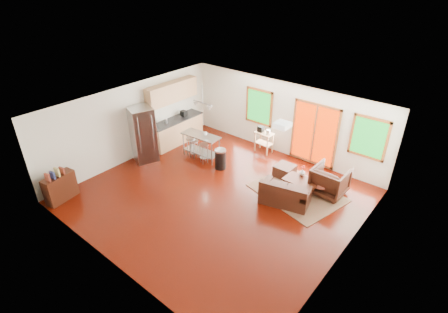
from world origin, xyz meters
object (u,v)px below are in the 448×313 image
Objects in this scene: island at (201,142)px; armchair at (330,180)px; loveseat at (285,195)px; coffee_table at (301,182)px; kitchen_cart at (264,135)px; rug at (297,193)px; ottoman at (285,171)px; refrigerator at (143,134)px.

armchair is at bearing 10.31° from island.
loveseat is 1.07× the size of island.
kitchen_cart reaches higher than coffee_table.
kitchen_cart is (1.42, 1.71, 0.06)m from island.
kitchen_cart is at bearing 146.22° from rug.
island is at bearing -164.62° from ottoman.
loveseat is at bearing -95.16° from coffee_table.
kitchen_cart is at bearing 50.26° from island.
armchair is at bearing 33.75° from coffee_table.
coffee_table is at bearing 79.64° from rug.
rug is 0.35m from coffee_table.
armchair is at bearing 40.55° from refrigerator.
refrigerator is 1.96m from island.
kitchen_cart is (-1.45, 0.92, 0.46)m from ottoman.
refrigerator is at bearing -136.78° from island.
ottoman is 4.83m from refrigerator.
island is (-4.36, -0.79, 0.12)m from armchair.
coffee_table is 0.83m from armchair.
island is (-3.61, 0.44, 0.31)m from loveseat.
coffee_table is 1.04× the size of armchair.
rug is 2.77m from kitchen_cart.
armchair reaches higher than rug.
island reaches higher than coffee_table.
rug is at bearing 39.78° from armchair.
refrigerator is (-5.02, -0.88, 0.66)m from loveseat.
coffee_table is at bearing -31.33° from kitchen_cart.
island is (-3.68, -0.34, 0.26)m from coffee_table.
refrigerator reaches higher than coffee_table.
armchair is 1.68× the size of ottoman.
ottoman is (-0.74, 1.23, -0.09)m from loveseat.
loveseat is at bearing -94.20° from rug.
armchair is 0.69× the size of island.
armchair is (0.75, 1.24, 0.20)m from loveseat.
ottoman is at bearing 15.38° from island.
ottoman is at bearing -32.50° from kitchen_cart.
refrigerator is 4.16m from kitchen_cart.
ottoman is 0.30× the size of refrigerator.
kitchen_cart is at bearing 67.40° from refrigerator.
refrigerator is (-5.09, -1.66, 0.61)m from coffee_table.
loveseat is 0.79× the size of refrigerator.
refrigerator reaches higher than armchair.
coffee_table is 2.66m from kitchen_cart.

